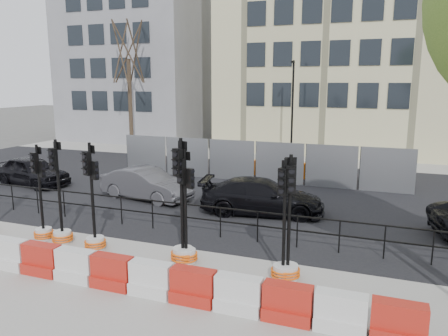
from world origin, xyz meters
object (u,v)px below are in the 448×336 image
at_px(traffic_signal_d, 94,225).
at_px(traffic_signal_h, 288,255).
at_px(car_c, 262,197).
at_px(car_a, 32,171).

bearing_deg(traffic_signal_d, traffic_signal_h, 18.73).
distance_m(traffic_signal_d, car_c, 6.23).
xyz_separation_m(traffic_signal_d, car_c, (3.58, 5.10, -0.10)).
distance_m(traffic_signal_d, traffic_signal_h, 5.65).
xyz_separation_m(traffic_signal_h, car_a, (-13.42, 5.62, 0.03)).
relative_size(traffic_signal_d, traffic_signal_h, 1.00).
xyz_separation_m(car_a, car_c, (11.34, -0.58, -0.02)).
xyz_separation_m(traffic_signal_d, car_a, (-7.76, 5.69, -0.07)).
bearing_deg(traffic_signal_h, traffic_signal_d, 162.45).
relative_size(traffic_signal_h, car_a, 0.75).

